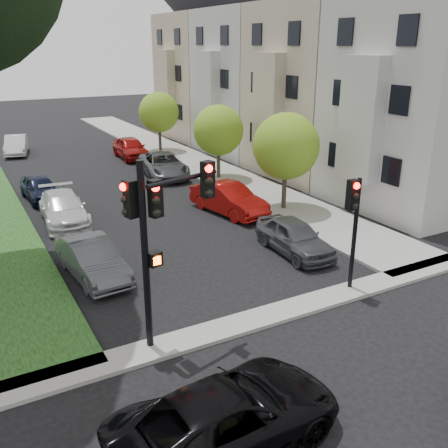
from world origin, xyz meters
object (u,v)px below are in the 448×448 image
car_cross_near (228,416)px  car_parked_1 (229,199)px  traffic_signal_secondary (353,214)px  car_parked_7 (40,188)px  car_parked_0 (294,237)px  car_parked_2 (163,165)px  car_parked_3 (131,148)px  small_tree_b (218,130)px  car_parked_5 (92,259)px  traffic_signal_main (158,221)px  small_tree_c (159,112)px  small_tree_a (286,146)px  car_parked_6 (63,208)px  car_parked_9 (16,145)px

car_cross_near → car_parked_1: 14.70m
traffic_signal_secondary → car_parked_7: bearing=114.3°
car_parked_0 → car_parked_2: car_parked_2 is taller
car_parked_3 → traffic_signal_secondary: bearing=-88.9°
small_tree_b → car_parked_0: bearing=-103.6°
car_parked_2 → car_parked_5: size_ratio=1.25×
traffic_signal_main → small_tree_c: bearing=68.2°
small_tree_a → traffic_signal_secondary: size_ratio=1.24×
car_parked_2 → car_parked_3: 5.88m
small_tree_c → traffic_signal_secondary: (-3.11, -23.99, -0.27)m
car_parked_6 → traffic_signal_secondary: bearing=-55.5°
traffic_signal_main → traffic_signal_secondary: bearing=-0.4°
small_tree_a → car_parked_5: small_tree_a is taller
car_parked_7 → small_tree_c: bearing=36.2°
car_parked_5 → car_parked_2: bearing=52.6°
car_parked_2 → small_tree_b: bearing=-31.6°
traffic_signal_secondary → car_parked_7: (-7.00, 15.54, -2.03)m
car_parked_0 → car_parked_5: (-7.43, 1.63, 0.00)m
car_parked_5 → car_parked_7: 10.46m
traffic_signal_main → car_parked_3: bearing=73.2°
car_parked_1 → car_parked_9: 20.64m
car_cross_near → car_parked_5: size_ratio=1.20×
traffic_signal_secondary → small_tree_a: bearing=68.7°
car_parked_0 → car_parked_9: size_ratio=0.95×
car_parked_3 → car_parked_9: bearing=144.2°
car_parked_3 → car_parked_7: 10.43m
traffic_signal_secondary → car_cross_near: traffic_signal_secondary is taller
small_tree_a → car_parked_1: (-2.60, 0.85, -2.43)m
car_cross_near → car_parked_2: car_parked_2 is taller
traffic_signal_secondary → car_parked_2: (0.49, 16.98, -1.96)m
traffic_signal_main → car_parked_5: (-0.57, 5.03, -2.88)m
car_parked_1 → car_parked_5: size_ratio=1.08×
small_tree_a → small_tree_c: bearing=90.0°
car_parked_3 → small_tree_a: bearing=-77.6°
car_parked_0 → car_parked_5: size_ratio=0.96×
car_parked_7 → small_tree_b: bearing=-8.2°
small_tree_a → car_parked_3: (-2.69, 14.86, -2.40)m
traffic_signal_main → traffic_signal_secondary: (6.48, -0.04, -0.88)m
car_parked_1 → car_parked_2: size_ratio=0.86×
traffic_signal_secondary → car_parked_3: traffic_signal_secondary is taller
car_parked_1 → car_parked_2: (-0.02, 8.13, -0.01)m
car_parked_0 → car_parked_1: size_ratio=0.90×
car_parked_0 → car_parked_1: bearing=91.7°
car_parked_3 → car_parked_6: bearing=-119.6°
car_parked_0 → car_parked_6: (-7.07, 7.92, -0.00)m
car_parked_1 → car_parked_3: size_ratio=1.00×
car_cross_near → car_parked_6: car_cross_near is taller
small_tree_a → small_tree_b: 6.73m
traffic_signal_secondary → car_cross_near: size_ratio=0.78×
car_parked_1 → small_tree_a: bearing=-28.4°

